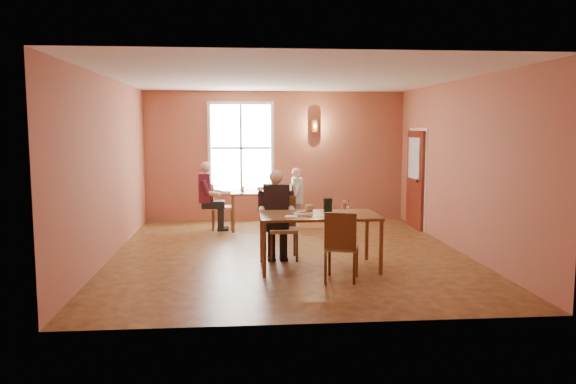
{
  "coord_description": "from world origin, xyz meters",
  "views": [
    {
      "loc": [
        -0.85,
        -9.49,
        2.18
      ],
      "look_at": [
        0.0,
        0.2,
        1.05
      ],
      "focal_mm": 35.0,
      "sensor_mm": 36.0,
      "label": 1
    }
  ],
  "objects": [
    {
      "name": "knife",
      "position": [
        0.31,
        -1.32,
        0.85
      ],
      "size": [
        0.22,
        0.04,
        0.0
      ],
      "primitive_type": "cube",
      "rotation": [
        0.0,
        0.0,
        -0.09
      ],
      "color": "silver",
      "rests_on": "main_table"
    },
    {
      "name": "cup_b",
      "position": [
        -0.78,
        2.58,
        0.86
      ],
      "size": [
        0.13,
        0.13,
        0.09
      ],
      "primitive_type": "imported",
      "rotation": [
        0.0,
        0.0,
        0.41
      ],
      "color": "white",
      "rests_on": "second_table"
    },
    {
      "name": "chair_diner_maroon",
      "position": [
        -1.22,
        2.45,
        0.49
      ],
      "size": [
        0.43,
        0.43,
        0.98
      ],
      "primitive_type": null,
      "rotation": [
        0.0,
        0.0,
        -1.57
      ],
      "color": "#4A1E0E",
      "rests_on": "ground"
    },
    {
      "name": "goblet_a",
      "position": [
        0.81,
        -0.94,
        0.95
      ],
      "size": [
        0.1,
        0.1,
        0.21
      ],
      "primitive_type": null,
      "rotation": [
        0.0,
        0.0,
        0.13
      ],
      "color": "white",
      "rests_on": "main_table"
    },
    {
      "name": "window",
      "position": [
        -0.8,
        3.45,
        1.7
      ],
      "size": [
        1.36,
        0.1,
        1.96
      ],
      "primitive_type": "cube",
      "color": "white",
      "rests_on": "wall_back"
    },
    {
      "name": "goblet_c",
      "position": [
        0.71,
        -1.22,
        0.95
      ],
      "size": [
        0.09,
        0.09,
        0.21
      ],
      "primitive_type": null,
      "rotation": [
        0.0,
        0.0,
        -0.13
      ],
      "color": "white",
      "rests_on": "main_table"
    },
    {
      "name": "ground",
      "position": [
        0.0,
        0.0,
        0.0
      ],
      "size": [
        6.0,
        7.0,
        0.01
      ],
      "primitive_type": "cube",
      "color": "brown",
      "rests_on": "ground"
    },
    {
      "name": "main_table",
      "position": [
        0.37,
        -1.05,
        0.42
      ],
      "size": [
        1.81,
        1.02,
        0.85
      ],
      "primitive_type": null,
      "color": "#5F3116",
      "rests_on": "ground"
    },
    {
      "name": "diner_white",
      "position": [
        0.11,
        2.45,
        0.63
      ],
      "size": [
        0.5,
        0.5,
        1.26
      ],
      "primitive_type": null,
      "rotation": [
        0.0,
        0.0,
        1.57
      ],
      "color": "silver",
      "rests_on": "ground"
    },
    {
      "name": "chair_diner_main",
      "position": [
        -0.13,
        -0.4,
        0.51
      ],
      "size": [
        0.45,
        0.45,
        1.03
      ],
      "primitive_type": null,
      "rotation": [
        0.0,
        0.0,
        3.14
      ],
      "color": "#623013",
      "rests_on": "ground"
    },
    {
      "name": "second_table",
      "position": [
        -0.57,
        2.45,
        0.41
      ],
      "size": [
        0.92,
        0.92,
        0.81
      ],
      "primitive_type": null,
      "color": "#5C3114",
      "rests_on": "ground"
    },
    {
      "name": "wall_sconce",
      "position": [
        0.9,
        3.4,
        2.2
      ],
      "size": [
        0.16,
        0.16,
        0.28
      ],
      "primitive_type": "cylinder",
      "color": "brown",
      "rests_on": "wall_back"
    },
    {
      "name": "wall_left",
      "position": [
        -3.0,
        0.0,
        1.5
      ],
      "size": [
        0.04,
        7.0,
        3.0
      ],
      "primitive_type": "cube",
      "color": "brown",
      "rests_on": "ground"
    },
    {
      "name": "plate_food",
      "position": [
        0.13,
        -1.04,
        0.87
      ],
      "size": [
        0.32,
        0.32,
        0.04
      ],
      "primitive_type": "cylinder",
      "rotation": [
        0.0,
        0.0,
        0.03
      ],
      "color": "white",
      "rests_on": "main_table"
    },
    {
      "name": "diner_maroon",
      "position": [
        -1.25,
        2.45,
        0.7
      ],
      "size": [
        0.56,
        0.56,
        1.41
      ],
      "primitive_type": null,
      "rotation": [
        0.0,
        0.0,
        -1.57
      ],
      "color": "maroon",
      "rests_on": "ground"
    },
    {
      "name": "ceiling",
      "position": [
        0.0,
        0.0,
        3.0
      ],
      "size": [
        6.0,
        7.0,
        0.04
      ],
      "primitive_type": "cube",
      "color": "white",
      "rests_on": "wall_back"
    },
    {
      "name": "napkin",
      "position": [
        -0.08,
        -1.23,
        0.85
      ],
      "size": [
        0.21,
        0.21,
        0.01
      ],
      "primitive_type": "cube",
      "rotation": [
        0.0,
        0.0,
        -0.18
      ],
      "color": "white",
      "rests_on": "main_table"
    },
    {
      "name": "wall_front",
      "position": [
        0.0,
        -3.5,
        1.5
      ],
      "size": [
        6.0,
        0.04,
        3.0
      ],
      "primitive_type": "cube",
      "color": "brown",
      "rests_on": "ground"
    },
    {
      "name": "door",
      "position": [
        2.94,
        2.3,
        1.05
      ],
      "size": [
        0.12,
        1.04,
        2.1
      ],
      "primitive_type": "cube",
      "color": "maroon",
      "rests_on": "ground"
    },
    {
      "name": "menu_stand",
      "position": [
        0.54,
        -0.83,
        0.96
      ],
      "size": [
        0.14,
        0.09,
        0.22
      ],
      "primitive_type": "cube",
      "rotation": [
        0.0,
        0.0,
        0.2
      ],
      "color": "black",
      "rests_on": "main_table"
    },
    {
      "name": "chair_diner_white",
      "position": [
        0.08,
        2.45,
        0.48
      ],
      "size": [
        0.42,
        0.42,
        0.95
      ],
      "primitive_type": null,
      "rotation": [
        0.0,
        0.0,
        1.57
      ],
      "color": "#462A14",
      "rests_on": "ground"
    },
    {
      "name": "chair_empty",
      "position": [
        0.6,
        -1.75,
        0.5
      ],
      "size": [
        0.55,
        0.55,
        1.0
      ],
      "primitive_type": null,
      "rotation": [
        0.0,
        0.0,
        -0.3
      ],
      "color": "#592918",
      "rests_on": "ground"
    },
    {
      "name": "cup_a",
      "position": [
        -0.41,
        2.37,
        0.86
      ],
      "size": [
        0.17,
        0.17,
        0.1
      ],
      "primitive_type": "imported",
      "rotation": [
        0.0,
        0.0,
        0.39
      ],
      "color": "silver",
      "rests_on": "second_table"
    },
    {
      "name": "wall_right",
      "position": [
        3.0,
        0.0,
        1.5
      ],
      "size": [
        0.04,
        7.0,
        3.0
      ],
      "primitive_type": "cube",
      "color": "brown",
      "rests_on": "ground"
    },
    {
      "name": "sandwich",
      "position": [
        0.22,
        -0.95,
        0.9
      ],
      "size": [
        0.12,
        0.11,
        0.11
      ],
      "primitive_type": "cube",
      "rotation": [
        0.0,
        0.0,
        0.34
      ],
      "color": "#DBAB5B",
      "rests_on": "main_table"
    },
    {
      "name": "wall_back",
      "position": [
        0.0,
        3.5,
        1.5
      ],
      "size": [
        6.0,
        0.04,
        3.0
      ],
      "primitive_type": "cube",
      "color": "brown",
      "rests_on": "ground"
    },
    {
      "name": "diner_main",
      "position": [
        -0.13,
        -0.43,
        0.71
      ],
      "size": [
        0.57,
        0.57,
        1.41
      ],
      "primitive_type": null,
      "rotation": [
        0.0,
        0.0,
        3.14
      ],
      "color": "black",
      "rests_on": "ground"
    }
  ]
}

